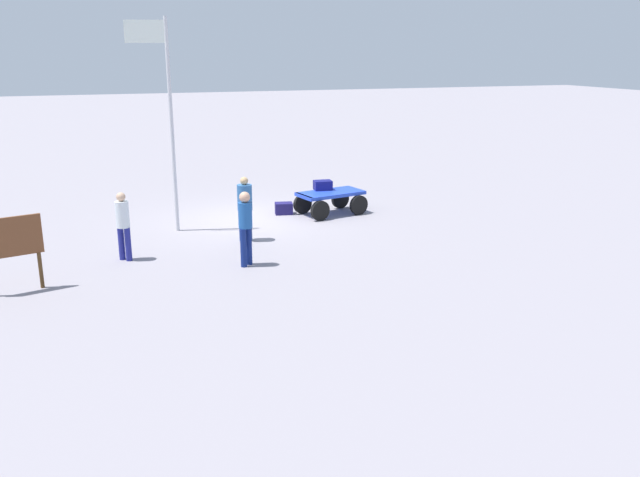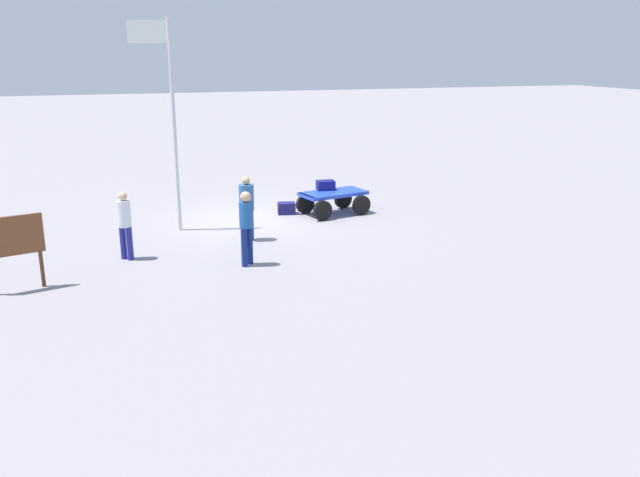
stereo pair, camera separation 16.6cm
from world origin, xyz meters
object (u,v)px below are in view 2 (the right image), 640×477
(suitcase_dark, at_px, (286,208))
(flagpole, at_px, (168,107))
(luggage_cart, at_px, (333,199))
(suitcase_tan, at_px, (326,185))
(signboard, at_px, (15,241))
(worker_trailing, at_px, (246,223))
(worker_supervisor, at_px, (125,222))
(worker_lead, at_px, (247,203))

(suitcase_dark, bearing_deg, flagpole, 14.22)
(luggage_cart, relative_size, suitcase_tan, 3.85)
(signboard, bearing_deg, worker_trailing, -178.25)
(worker_supervisor, bearing_deg, worker_trailing, 152.43)
(suitcase_dark, distance_m, signboard, 8.38)
(suitcase_dark, relative_size, signboard, 0.37)
(worker_supervisor, distance_m, signboard, 2.64)
(suitcase_dark, height_order, worker_trailing, worker_trailing)
(flagpole, height_order, signboard, flagpole)
(suitcase_tan, height_order, worker_lead, worker_lead)
(suitcase_dark, distance_m, flagpole, 4.69)
(suitcase_tan, bearing_deg, worker_supervisor, 26.60)
(suitcase_dark, xyz_separation_m, signboard, (6.94, 4.61, 0.87))
(luggage_cart, xyz_separation_m, worker_lead, (3.03, 1.96, 0.51))
(signboard, bearing_deg, flagpole, -133.56)
(worker_supervisor, bearing_deg, flagpole, -121.49)
(luggage_cart, distance_m, suitcase_dark, 1.42)
(luggage_cart, bearing_deg, worker_trailing, 48.78)
(worker_supervisor, bearing_deg, luggage_cart, -156.43)
(worker_lead, height_order, signboard, worker_lead)
(luggage_cart, bearing_deg, signboard, 26.62)
(worker_trailing, bearing_deg, signboard, 1.75)
(suitcase_tan, distance_m, suitcase_dark, 1.36)
(worker_supervisor, height_order, signboard, worker_supervisor)
(suitcase_tan, relative_size, worker_trailing, 0.32)
(luggage_cart, xyz_separation_m, suitcase_dark, (1.30, -0.48, -0.30))
(suitcase_tan, relative_size, flagpole, 0.10)
(flagpole, relative_size, signboard, 3.54)
(suitcase_tan, xyz_separation_m, worker_lead, (2.92, 2.30, 0.16))
(worker_lead, bearing_deg, luggage_cart, -147.09)
(luggage_cart, distance_m, worker_lead, 3.65)
(suitcase_dark, bearing_deg, signboard, 33.57)
(worker_lead, distance_m, worker_supervisor, 3.10)
(suitcase_dark, distance_m, worker_lead, 3.10)
(signboard, bearing_deg, suitcase_dark, -146.43)
(signboard, bearing_deg, worker_lead, -157.40)
(worker_trailing, bearing_deg, flagpole, -71.89)
(luggage_cart, relative_size, worker_lead, 1.28)
(worker_trailing, bearing_deg, suitcase_dark, -116.18)
(suitcase_tan, relative_size, signboard, 0.35)
(flagpole, bearing_deg, luggage_cart, -175.38)
(luggage_cart, height_order, worker_trailing, worker_trailing)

